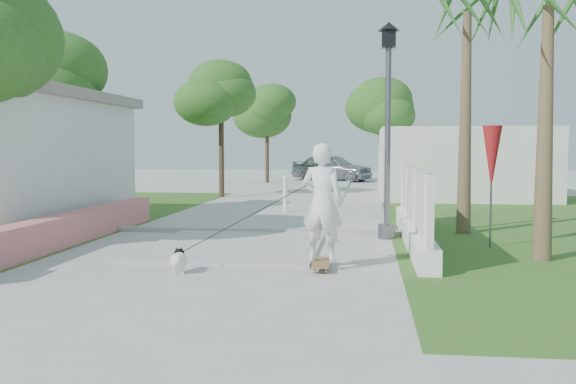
# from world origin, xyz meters

# --- Properties ---
(ground) EXTENTS (90.00, 90.00, 0.00)m
(ground) POSITION_xyz_m (0.00, 0.00, 0.00)
(ground) COLOR #B7B7B2
(ground) RESTS_ON ground
(path_strip) EXTENTS (3.20, 36.00, 0.06)m
(path_strip) POSITION_xyz_m (0.00, 20.00, 0.03)
(path_strip) COLOR #B7B7B2
(path_strip) RESTS_ON ground
(curb) EXTENTS (6.50, 0.25, 0.10)m
(curb) POSITION_xyz_m (0.00, 6.00, 0.05)
(curb) COLOR #999993
(curb) RESTS_ON ground
(grass_left) EXTENTS (8.00, 20.00, 0.01)m
(grass_left) POSITION_xyz_m (-7.00, 8.00, 0.01)
(grass_left) COLOR #3B631F
(grass_left) RESTS_ON ground
(grass_right) EXTENTS (8.00, 20.00, 0.01)m
(grass_right) POSITION_xyz_m (7.00, 8.00, 0.01)
(grass_right) COLOR #3B631F
(grass_right) RESTS_ON ground
(pink_wall) EXTENTS (0.45, 8.20, 0.80)m
(pink_wall) POSITION_xyz_m (-3.30, 3.55, 0.31)
(pink_wall) COLOR #D7746E
(pink_wall) RESTS_ON ground
(lattice_fence) EXTENTS (0.35, 7.00, 1.50)m
(lattice_fence) POSITION_xyz_m (3.40, 5.00, 0.54)
(lattice_fence) COLOR white
(lattice_fence) RESTS_ON ground
(building_right) EXTENTS (6.00, 8.00, 2.60)m
(building_right) POSITION_xyz_m (6.00, 18.00, 1.30)
(building_right) COLOR silver
(building_right) RESTS_ON ground
(street_lamp) EXTENTS (0.44, 0.44, 4.44)m
(street_lamp) POSITION_xyz_m (2.90, 5.50, 2.43)
(street_lamp) COLOR #59595E
(street_lamp) RESTS_ON ground
(bollard) EXTENTS (0.14, 0.14, 1.09)m
(bollard) POSITION_xyz_m (0.20, 10.00, 0.58)
(bollard) COLOR white
(bollard) RESTS_ON ground
(patio_umbrella) EXTENTS (0.36, 0.36, 2.30)m
(patio_umbrella) POSITION_xyz_m (4.80, 4.50, 1.69)
(patio_umbrella) COLOR #59595E
(patio_umbrella) RESTS_ON ground
(tree_left_mid) EXTENTS (3.20, 3.20, 4.85)m
(tree_left_mid) POSITION_xyz_m (-5.48, 8.48, 3.50)
(tree_left_mid) COLOR #4C3826
(tree_left_mid) RESTS_ON ground
(tree_path_left) EXTENTS (3.40, 3.40, 5.23)m
(tree_path_left) POSITION_xyz_m (-2.98, 15.98, 3.82)
(tree_path_left) COLOR #4C3826
(tree_path_left) RESTS_ON ground
(tree_path_right) EXTENTS (3.00, 3.00, 4.79)m
(tree_path_right) POSITION_xyz_m (3.22, 19.98, 3.49)
(tree_path_right) COLOR #4C3826
(tree_path_right) RESTS_ON ground
(tree_path_far) EXTENTS (3.20, 3.20, 5.17)m
(tree_path_far) POSITION_xyz_m (-2.78, 25.98, 3.82)
(tree_path_far) COLOR #4C3826
(tree_path_far) RESTS_ON ground
(palm_far) EXTENTS (1.80, 1.80, 5.30)m
(palm_far) POSITION_xyz_m (4.60, 6.50, 4.48)
(palm_far) COLOR brown
(palm_far) RESTS_ON ground
(palm_near) EXTENTS (1.80, 1.80, 4.70)m
(palm_near) POSITION_xyz_m (5.40, 3.20, 3.95)
(palm_near) COLOR brown
(palm_near) RESTS_ON ground
(skateboarder) EXTENTS (2.50, 1.00, 1.96)m
(skateboarder) POSITION_xyz_m (1.06, 1.90, 0.87)
(skateboarder) COLOR olive
(skateboarder) RESTS_ON ground
(dog) EXTENTS (0.34, 0.53, 0.37)m
(dog) POSITION_xyz_m (-0.33, 1.43, 0.20)
(dog) COLOR white
(dog) RESTS_ON ground
(parked_car) EXTENTS (4.86, 3.36, 1.54)m
(parked_car) POSITION_xyz_m (0.56, 28.03, 0.77)
(parked_car) COLOR #9D9FA5
(parked_car) RESTS_ON ground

